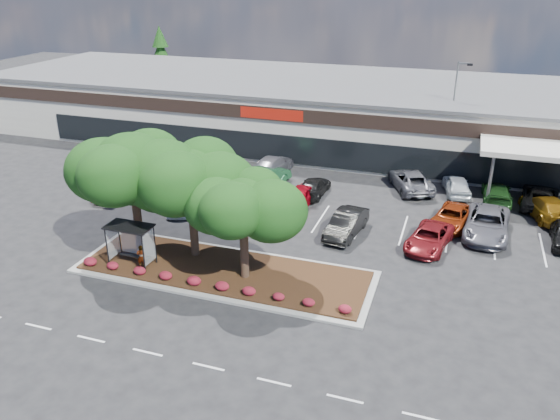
% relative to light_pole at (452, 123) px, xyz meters
% --- Properties ---
extents(ground, '(160.00, 160.00, 0.00)m').
position_rel_light_pole_xyz_m(ground, '(-9.60, -27.98, -4.25)').
color(ground, black).
rests_on(ground, ground).
extents(retail_store, '(80.40, 25.20, 6.25)m').
position_rel_light_pole_xyz_m(retail_store, '(-9.54, 5.93, -1.09)').
color(retail_store, beige).
rests_on(retail_store, ground).
extents(landscape_island, '(18.00, 6.00, 0.26)m').
position_rel_light_pole_xyz_m(landscape_island, '(-11.60, -23.98, -4.12)').
color(landscape_island, gray).
rests_on(landscape_island, ground).
extents(lane_markings, '(33.12, 20.06, 0.01)m').
position_rel_light_pole_xyz_m(lane_markings, '(-9.74, -17.56, -4.24)').
color(lane_markings, silver).
rests_on(lane_markings, ground).
extents(shrub_row, '(17.00, 0.80, 0.50)m').
position_rel_light_pole_xyz_m(shrub_row, '(-11.60, -26.08, -3.74)').
color(shrub_row, maroon).
rests_on(shrub_row, landscape_island).
extents(bus_shelter, '(2.75, 1.55, 2.59)m').
position_rel_light_pole_xyz_m(bus_shelter, '(-17.10, -25.03, -1.94)').
color(bus_shelter, black).
rests_on(bus_shelter, landscape_island).
extents(island_tree_west, '(7.20, 7.20, 7.89)m').
position_rel_light_pole_xyz_m(island_tree_west, '(-17.60, -23.48, -0.04)').
color(island_tree_west, '#0F330C').
rests_on(island_tree_west, landscape_island).
extents(island_tree_mid, '(6.60, 6.60, 7.32)m').
position_rel_light_pole_xyz_m(island_tree_mid, '(-14.10, -22.78, -0.33)').
color(island_tree_mid, '#0F330C').
rests_on(island_tree_mid, landscape_island).
extents(island_tree_east, '(5.80, 5.80, 6.50)m').
position_rel_light_pole_xyz_m(island_tree_east, '(-10.10, -24.28, -0.74)').
color(island_tree_east, '#0F330C').
rests_on(island_tree_east, landscape_island).
extents(conifer_north_west, '(4.40, 4.40, 10.00)m').
position_rel_light_pole_xyz_m(conifer_north_west, '(-39.60, 18.02, 0.75)').
color(conifer_north_west, '#0F330C').
rests_on(conifer_north_west, ground).
extents(person_waiting, '(0.65, 0.53, 1.55)m').
position_rel_light_pole_xyz_m(person_waiting, '(-16.26, -25.46, -3.21)').
color(person_waiting, '#594C47').
rests_on(person_waiting, landscape_island).
extents(light_pole, '(1.43, 0.59, 9.60)m').
position_rel_light_pole_xyz_m(light_pole, '(0.00, 0.00, 0.00)').
color(light_pole, gray).
rests_on(light_pole, ground).
extents(car_0, '(1.85, 5.00, 1.63)m').
position_rel_light_pole_xyz_m(car_0, '(-24.71, -15.46, -3.43)').
color(car_0, maroon).
rests_on(car_0, ground).
extents(car_1, '(3.36, 4.95, 1.33)m').
position_rel_light_pole_xyz_m(car_1, '(-18.61, -16.23, -3.58)').
color(car_1, silver).
rests_on(car_1, ground).
extents(car_2, '(3.16, 5.35, 1.45)m').
position_rel_light_pole_xyz_m(car_2, '(-12.18, -15.75, -3.52)').
color(car_2, maroon).
rests_on(car_2, ground).
extents(car_3, '(1.96, 4.49, 1.50)m').
position_rel_light_pole_xyz_m(car_3, '(-10.25, -12.77, -3.50)').
color(car_3, '#970512').
rests_on(car_3, ground).
extents(car_4, '(2.38, 5.15, 1.64)m').
position_rel_light_pole_xyz_m(car_4, '(-5.78, -16.47, -3.43)').
color(car_4, black).
rests_on(car_4, ground).
extents(car_5, '(3.26, 5.36, 1.39)m').
position_rel_light_pole_xyz_m(car_5, '(-0.23, -16.61, -3.56)').
color(car_5, maroon).
rests_on(car_5, ground).
extents(car_6, '(3.31, 5.29, 1.36)m').
position_rel_light_pole_xyz_m(car_6, '(1.01, -12.71, -3.57)').
color(car_6, maroon).
rests_on(car_6, ground).
extents(car_7, '(3.24, 6.33, 1.71)m').
position_rel_light_pole_xyz_m(car_7, '(3.33, -13.48, -3.39)').
color(car_7, slate).
rests_on(car_7, ground).
extents(car_10, '(2.80, 5.81, 1.63)m').
position_rel_light_pole_xyz_m(car_10, '(-14.67, -6.49, -3.43)').
color(car_10, '#56565E').
rests_on(car_10, ground).
extents(car_11, '(3.22, 5.26, 1.64)m').
position_rel_light_pole_xyz_m(car_11, '(-14.17, -9.51, -3.43)').
color(car_11, '#1D532E').
rests_on(car_11, ground).
extents(car_12, '(2.10, 4.83, 1.38)m').
position_rel_light_pole_xyz_m(car_12, '(-9.86, -10.20, -3.56)').
color(car_12, black).
rests_on(car_12, ground).
extents(car_13, '(4.76, 6.36, 1.61)m').
position_rel_light_pole_xyz_m(car_13, '(-2.58, -6.44, -3.45)').
color(car_13, '#525259').
rests_on(car_13, ground).
extents(car_14, '(2.69, 4.80, 1.54)m').
position_rel_light_pole_xyz_m(car_14, '(1.08, -6.27, -3.48)').
color(car_14, silver).
rests_on(car_14, ground).
extents(car_15, '(2.27, 5.18, 1.48)m').
position_rel_light_pole_xyz_m(car_15, '(4.13, -6.97, -3.51)').
color(car_15, '#1E4B1B').
rests_on(car_15, ground).
extents(car_16, '(3.24, 5.90, 1.57)m').
position_rel_light_pole_xyz_m(car_16, '(7.26, -6.84, -3.47)').
color(car_16, black).
rests_on(car_16, ground).
extents(car_17, '(3.89, 6.05, 1.63)m').
position_rel_light_pole_xyz_m(car_17, '(7.48, -8.97, -3.43)').
color(car_17, brown).
rests_on(car_17, ground).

